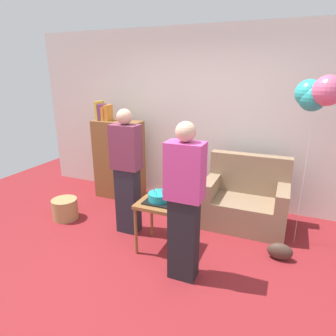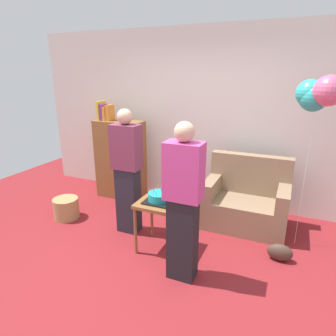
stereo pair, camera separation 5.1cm
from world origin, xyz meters
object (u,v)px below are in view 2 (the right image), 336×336
couch (246,202)px  birthday_cake (159,197)px  person_blowing_candles (127,172)px  handbag (280,252)px  person_holding_cake (183,203)px  wicker_basket (66,208)px  bookshelf (120,159)px  side_table (159,209)px  balloon_bunch (318,94)px

couch → birthday_cake: couch is taller
person_blowing_candles → handbag: bearing=17.8°
person_blowing_candles → person_holding_cake: 1.15m
couch → person_holding_cake: 1.52m
person_blowing_candles → wicker_basket: bearing=-161.6°
bookshelf → person_holding_cake: 2.31m
bookshelf → person_holding_cake: (1.71, -1.54, 0.16)m
side_table → birthday_cake: 0.15m
wicker_basket → couch: bearing=19.3°
side_table → birthday_cake: birthday_cake is taller
wicker_basket → handbag: size_ratio=1.29×
person_blowing_candles → handbag: size_ratio=5.82×
person_holding_cake → balloon_bunch: size_ratio=0.81×
person_holding_cake → balloon_bunch: (1.08, 1.15, 0.99)m
bookshelf → person_blowing_candles: size_ratio=0.98×
person_holding_cake → balloon_bunch: bearing=-137.3°
person_holding_cake → handbag: size_ratio=5.82×
birthday_cake → balloon_bunch: (1.52, 0.77, 1.15)m
side_table → birthday_cake: bearing=-59.6°
bookshelf → balloon_bunch: size_ratio=0.79×
person_blowing_candles → balloon_bunch: (2.07, 0.55, 0.99)m
bookshelf → balloon_bunch: 3.05m
birthday_cake → person_blowing_candles: size_ratio=0.20×
couch → person_blowing_candles: bearing=-150.6°
wicker_basket → bookshelf: bearing=73.0°
wicker_basket → balloon_bunch: (3.10, 0.62, 1.67)m
birthday_cake → person_holding_cake: bearing=-40.7°
side_table → person_blowing_candles: person_blowing_candles is taller
handbag → bookshelf: bearing=162.1°
bookshelf → wicker_basket: bookshelf is taller
side_table → balloon_bunch: size_ratio=0.31×
side_table → person_holding_cake: bearing=-40.7°
person_holding_cake → wicker_basket: person_holding_cake is taller
handbag → person_blowing_candles: bearing=-177.0°
wicker_basket → handbag: bearing=3.2°
bookshelf → person_blowing_candles: 1.20m
couch → person_blowing_candles: person_blowing_candles is taller
person_blowing_candles → handbag: person_blowing_candles is taller
wicker_basket → balloon_bunch: size_ratio=0.18×
bookshelf → couch: bearing=-4.4°
bookshelf → person_blowing_candles: person_blowing_candles is taller
person_holding_cake → wicker_basket: size_ratio=4.53×
balloon_bunch → side_table: bearing=-153.0°
side_table → handbag: side_table is taller
person_holding_cake → balloon_bunch: 1.86m
bookshelf → person_holding_cake: person_holding_cake is taller
bookshelf → birthday_cake: size_ratio=5.00×
couch → balloon_bunch: balloon_bunch is taller
birthday_cake → person_holding_cake: 0.59m
side_table → balloon_bunch: (1.52, 0.77, 1.30)m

